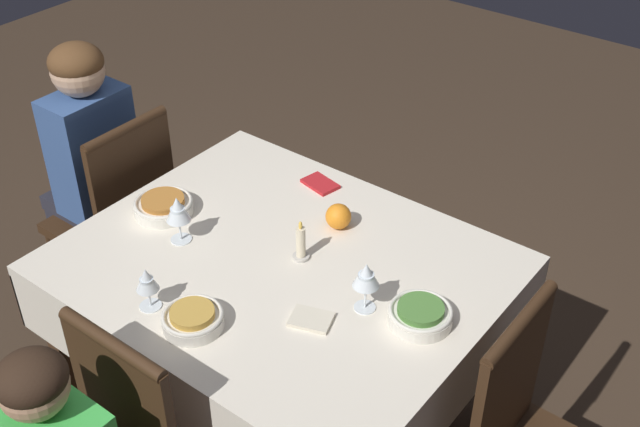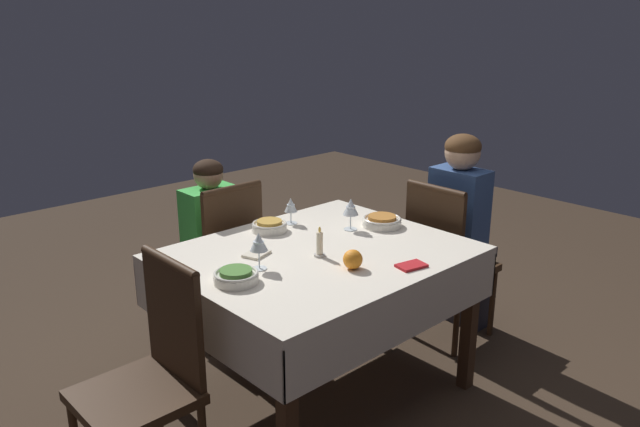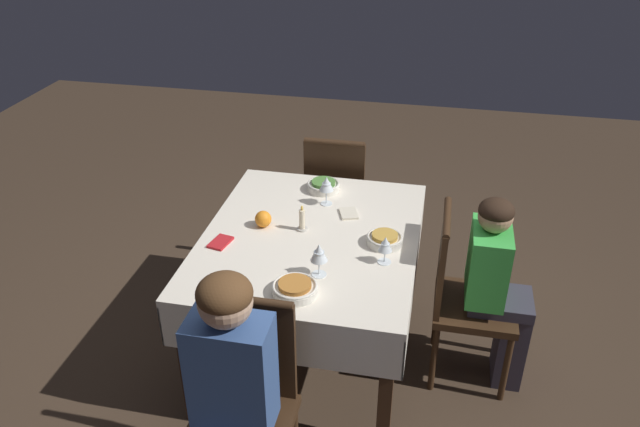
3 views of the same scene
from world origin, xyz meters
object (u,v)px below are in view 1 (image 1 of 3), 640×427
at_px(bowl_south, 193,319).
at_px(bowl_east, 420,314).
at_px(napkin_red_folded, 311,319).
at_px(napkin_spare_side, 320,184).
at_px(dining_table, 281,284).
at_px(wine_glass_east, 366,276).
at_px(orange_fruit, 338,216).
at_px(bowl_west, 163,205).
at_px(person_adult_denim, 88,165).
at_px(chair_west, 120,213).
at_px(candle_centerpiece, 301,245).
at_px(wine_glass_south, 147,281).
at_px(wine_glass_west, 178,210).

height_order(bowl_south, bowl_east, same).
bearing_deg(napkin_red_folded, napkin_spare_side, 125.50).
xyz_separation_m(dining_table, napkin_red_folded, (0.24, -0.15, 0.10)).
height_order(wine_glass_east, orange_fruit, wine_glass_east).
bearing_deg(bowl_south, bowl_west, 144.72).
distance_m(person_adult_denim, napkin_red_folded, 1.29).
xyz_separation_m(person_adult_denim, orange_fruit, (1.06, 0.17, 0.12)).
bearing_deg(chair_west, person_adult_denim, -90.00).
height_order(bowl_east, candle_centerpiece, candle_centerpiece).
xyz_separation_m(wine_glass_east, candle_centerpiece, (-0.29, 0.07, -0.07)).
relative_size(wine_glass_south, candle_centerpiece, 0.99).
bearing_deg(wine_glass_east, bowl_east, 17.05).
bearing_deg(wine_glass_west, candle_centerpiece, 24.02).
relative_size(bowl_east, napkin_spare_side, 1.32).
xyz_separation_m(bowl_west, wine_glass_east, (0.80, 0.02, 0.09)).
height_order(chair_west, candle_centerpiece, chair_west).
distance_m(wine_glass_west, bowl_east, 0.81).
distance_m(bowl_west, wine_glass_west, 0.19).
relative_size(dining_table, wine_glass_south, 9.41).
relative_size(chair_west, bowl_west, 4.70).
bearing_deg(bowl_south, dining_table, 88.67).
relative_size(wine_glass_south, napkin_red_folded, 0.99).
bearing_deg(bowl_east, bowl_west, -175.92).
relative_size(dining_table, bowl_east, 7.10).
bearing_deg(chair_west, dining_table, 84.96).
xyz_separation_m(bowl_west, wine_glass_west, (0.15, -0.07, 0.09)).
xyz_separation_m(candle_centerpiece, napkin_red_folded, (0.20, -0.20, -0.04)).
distance_m(bowl_west, napkin_spare_side, 0.54).
bearing_deg(wine_glass_east, wine_glass_west, -171.75).
bearing_deg(bowl_east, wine_glass_east, -162.95).
distance_m(dining_table, wine_glass_east, 0.38).
bearing_deg(orange_fruit, wine_glass_east, -42.36).
distance_m(dining_table, napkin_spare_side, 0.45).
xyz_separation_m(wine_glass_west, bowl_south, (0.31, -0.26, -0.09)).
xyz_separation_m(bowl_west, napkin_spare_side, (0.31, 0.44, -0.02)).
distance_m(bowl_south, wine_glass_south, 0.17).
distance_m(dining_table, bowl_west, 0.49).
xyz_separation_m(person_adult_denim, napkin_spare_side, (0.86, 0.33, 0.09)).
relative_size(chair_west, wine_glass_south, 6.76).
xyz_separation_m(bowl_west, bowl_east, (0.95, 0.07, 0.00)).
xyz_separation_m(chair_west, wine_glass_west, (0.55, -0.18, 0.35)).
bearing_deg(napkin_red_folded, wine_glass_west, 175.68).
distance_m(chair_west, bowl_west, 0.49).
xyz_separation_m(dining_table, wine_glass_east, (0.32, -0.01, 0.21)).
relative_size(wine_glass_west, candle_centerpiece, 1.16).
height_order(chair_west, wine_glass_south, chair_west).
bearing_deg(candle_centerpiece, person_adult_denim, 178.64).
relative_size(dining_table, napkin_red_folded, 9.36).
bearing_deg(bowl_west, napkin_spare_side, 55.01).
bearing_deg(orange_fruit, bowl_south, -93.88).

